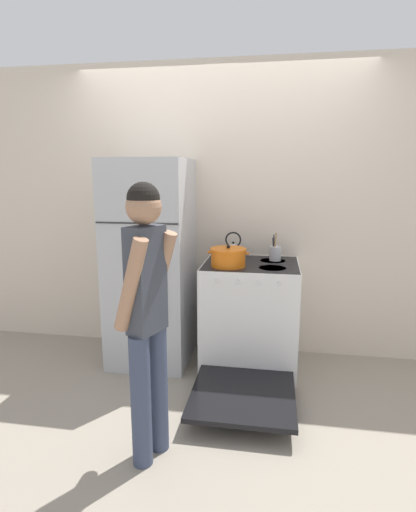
{
  "coord_description": "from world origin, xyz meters",
  "views": [
    {
      "loc": [
        0.47,
        -3.51,
        1.62
      ],
      "look_at": [
        -0.03,
        -0.48,
        0.97
      ],
      "focal_mm": 28.0,
      "sensor_mm": 36.0,
      "label": 1
    }
  ],
  "objects": [
    {
      "name": "ground_plane",
      "position": [
        0.0,
        0.0,
        0.0
      ],
      "size": [
        14.0,
        14.0,
        0.0
      ],
      "primitive_type": "plane",
      "color": "gray"
    },
    {
      "name": "wall_back",
      "position": [
        0.0,
        0.03,
        1.27
      ],
      "size": [
        10.0,
        0.06,
        2.55
      ],
      "color": "beige",
      "rests_on": "ground_plane"
    },
    {
      "name": "refrigerator",
      "position": [
        -0.55,
        -0.33,
        0.87
      ],
      "size": [
        0.66,
        0.69,
        1.73
      ],
      "color": "#B7BABF",
      "rests_on": "ground_plane"
    },
    {
      "name": "stove_range",
      "position": [
        0.3,
        -0.37,
        0.44
      ],
      "size": [
        0.77,
        1.37,
        0.89
      ],
      "color": "white",
      "rests_on": "ground_plane"
    },
    {
      "name": "dutch_oven_pot",
      "position": [
        0.13,
        -0.46,
        0.97
      ],
      "size": [
        0.33,
        0.29,
        0.17
      ],
      "color": "orange",
      "rests_on": "stove_range"
    },
    {
      "name": "tea_kettle",
      "position": [
        0.14,
        -0.2,
        0.97
      ],
      "size": [
        0.22,
        0.18,
        0.24
      ],
      "color": "silver",
      "rests_on": "stove_range"
    },
    {
      "name": "utensil_jar",
      "position": [
        0.49,
        -0.19,
        0.96
      ],
      "size": [
        0.1,
        0.1,
        0.24
      ],
      "color": "#B7BABF",
      "rests_on": "stove_range"
    },
    {
      "name": "person",
      "position": [
        -0.19,
        -1.55,
        0.9
      ],
      "size": [
        0.33,
        0.38,
        1.57
      ],
      "rotation": [
        0.0,
        0.0,
        1.19
      ],
      "color": "#38425B",
      "rests_on": "ground_plane"
    }
  ]
}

